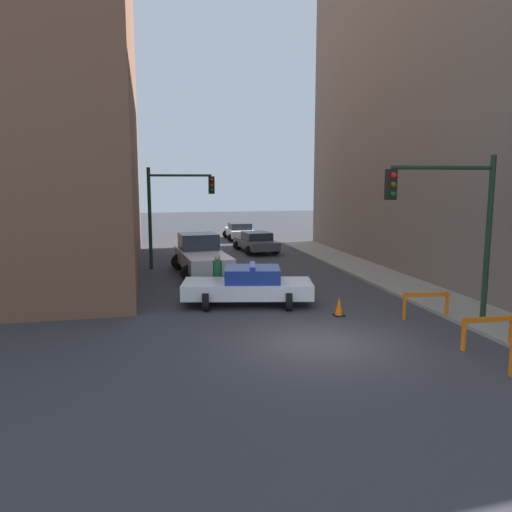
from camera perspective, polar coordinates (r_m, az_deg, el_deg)
The scene contains 12 objects.
ground_plane at distance 14.36m, azimuth 6.94°, elevation -9.87°, with size 120.00×120.00×0.00m, color #38383D.
sidewalk_right at distance 17.34m, azimuth 26.83°, elevation -7.30°, with size 2.40×44.00×0.12m.
traffic_light_near at distance 16.53m, azimuth 21.95°, elevation 4.50°, with size 3.64×0.35×5.20m.
traffic_light_far at distance 26.17m, azimuth -9.68°, elevation 6.00°, with size 3.44×0.35×5.20m.
police_car at distance 18.32m, azimuth -0.85°, elevation -3.40°, with size 4.98×2.94×1.52m.
white_truck at distance 24.60m, azimuth -6.24°, elevation 0.08°, with size 2.91×5.54×1.90m.
parked_car_near at distance 31.76m, azimuth 0.02°, elevation 1.63°, with size 2.55×4.46×1.31m.
parked_car_mid at distance 38.55m, azimuth -1.88°, elevation 2.86°, with size 2.32×4.32×1.31m.
pedestrian_crossing at distance 19.64m, azimuth -4.42°, elevation -2.20°, with size 0.45×0.45×1.66m.
barrier_back at distance 15.00m, azimuth 25.02°, elevation -7.37°, with size 1.60×0.20×0.90m.
barrier_corner at distance 17.40m, azimuth 18.85°, elevation -4.88°, with size 1.59×0.38×0.90m.
traffic_cone at distance 17.18m, azimuth 9.47°, elevation -5.72°, with size 0.36×0.36×0.66m.
Camera 1 is at (-4.58, -12.83, 4.54)m, focal length 35.00 mm.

